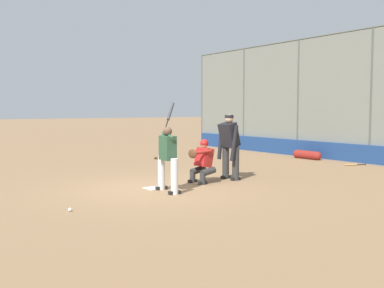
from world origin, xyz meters
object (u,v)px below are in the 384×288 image
baseball_loose (70,210)px  spare_bat_near_backstop (352,165)px  catcher_behind_plate (202,160)px  umpire_home (229,145)px  batter_at_plate (168,157)px  fielding_glove_on_dirt (158,158)px  equipment_bag_dugout_side (307,155)px

baseball_loose → spare_bat_near_backstop: bearing=-83.5°
catcher_behind_plate → umpire_home: (0.02, -0.94, 0.36)m
umpire_home → batter_at_plate: bearing=103.4°
umpire_home → fielding_glove_on_dirt: bearing=-10.6°
equipment_bag_dugout_side → batter_at_plate: bearing=109.1°
spare_bat_near_backstop → baseball_loose: bearing=28.8°
equipment_bag_dugout_side → catcher_behind_plate: bearing=108.4°
batter_at_plate → baseball_loose: (-0.66, 2.58, -0.79)m
catcher_behind_plate → fielding_glove_on_dirt: 5.74m
spare_bat_near_backstop → umpire_home: bearing=21.4°
baseball_loose → catcher_behind_plate: bearing=-72.8°
umpire_home → fielding_glove_on_dirt: 5.53m
fielding_glove_on_dirt → baseball_loose: (-6.63, 5.86, -0.02)m
baseball_loose → batter_at_plate: bearing=-75.6°
catcher_behind_plate → batter_at_plate: bearing=105.9°
umpire_home → equipment_bag_dugout_side: umpire_home is taller
batter_at_plate → umpire_home: batter_at_plate is taller
batter_at_plate → fielding_glove_on_dirt: batter_at_plate is taller
umpire_home → spare_bat_near_backstop: 5.45m
baseball_loose → umpire_home: bearing=-75.7°
batter_at_plate → umpire_home: size_ratio=1.18×
catcher_behind_plate → equipment_bag_dugout_side: catcher_behind_plate is taller
spare_bat_near_backstop → baseball_loose: baseball_loose is taller
spare_bat_near_backstop → equipment_bag_dugout_side: bearing=-76.3°
spare_bat_near_backstop → batter_at_plate: bearing=26.1°
catcher_behind_plate → umpire_home: 1.01m
batter_at_plate → fielding_glove_on_dirt: 6.85m
umpire_home → baseball_loose: umpire_home is taller
catcher_behind_plate → fielding_glove_on_dirt: bearing=-25.2°
umpire_home → equipment_bag_dugout_side: size_ratio=1.35×
catcher_behind_plate → equipment_bag_dugout_side: 7.03m
umpire_home → fielding_glove_on_dirt: size_ratio=5.56×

